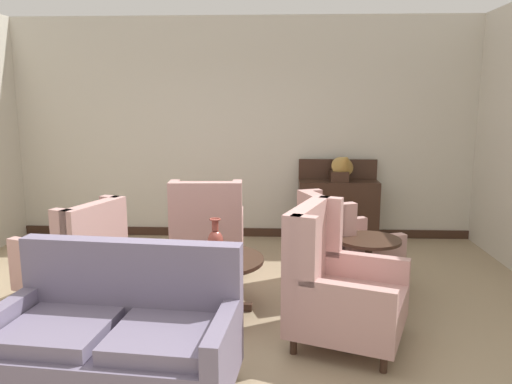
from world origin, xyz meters
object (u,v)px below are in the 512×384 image
Objects in this scene: settee at (117,337)px; armchair_foreground_right at (342,247)px; armchair_near_sideboard at (208,233)px; porcelain_vase at (215,241)px; armchair_back_corner at (77,256)px; armchair_beside_settee at (337,287)px; sideboard at (338,207)px; side_table at (368,265)px; gramophone at (343,165)px; coffee_table at (214,267)px.

armchair_foreground_right is (1.73, 2.09, 0.01)m from settee.
armchair_foreground_right is (1.47, -0.37, -0.03)m from armchair_near_sideboard.
armchair_back_corner is (-1.40, 0.19, -0.23)m from porcelain_vase.
sideboard reaches higher than armchair_beside_settee.
porcelain_vase is 0.34× the size of armchair_near_sideboard.
armchair_near_sideboard is 1.45m from armchair_back_corner.
sideboard is at bearing 90.95° from side_table.
side_table is (1.91, 1.56, -0.00)m from settee.
armchair_foreground_right is at bearing -97.03° from gramophone.
sideboard reaches higher than armchair_near_sideboard.
armchair_beside_settee is 1.02× the size of armchair_foreground_right.
side_table is (0.18, -0.53, -0.01)m from armchair_foreground_right.
side_table is 2.18m from gramophone.
armchair_beside_settee is 1.27m from armchair_foreground_right.
settee is (-0.46, -1.40, -0.01)m from coffee_table.
armchair_beside_settee reaches higher than settee.
settee reaches higher than porcelain_vase.
porcelain_vase is at bearing 64.45° from coffee_table.
side_table is (1.65, -0.90, -0.04)m from armchair_near_sideboard.
porcelain_vase is 0.33× the size of armchair_foreground_right.
armchair_beside_settee is 2.91m from sideboard.
sideboard is (1.62, 1.27, 0.05)m from armchair_near_sideboard.
coffee_table is at bearing 97.62° from armchair_foreground_right.
settee is 1.47× the size of armchair_beside_settee.
sideboard is (0.15, 1.63, 0.08)m from armchair_foreground_right.
settee is at bearing 81.05° from armchair_near_sideboard.
porcelain_vase is 2.69m from sideboard.
coffee_table is 1.40m from armchair_back_corner.
armchair_back_corner is (-2.66, -0.46, 0.01)m from armchair_foreground_right.
settee is at bearing 119.52° from armchair_foreground_right.
armchair_near_sideboard is 0.95× the size of sideboard.
gramophone reaches higher than sideboard.
porcelain_vase is at bearing -123.30° from gramophone.
armchair_foreground_right is at bearing 28.52° from coffee_table.
armchair_beside_settee reaches higher than armchair_back_corner.
side_table is (1.44, 0.13, -0.25)m from porcelain_vase.
porcelain_vase is at bearing 96.71° from armchair_foreground_right.
armchair_foreground_right is at bearing 56.05° from settee.
coffee_table is at bearing -173.56° from side_table.
armchair_back_corner is at bearing 92.80° from armchair_beside_settee.
porcelain_vase is 1.47m from side_table.
porcelain_vase is at bearing 77.40° from settee.
armchair_back_corner is at bearing 78.97° from armchair_foreground_right.
settee reaches higher than armchair_foreground_right.
armchair_near_sideboard reaches higher than side_table.
gramophone is (1.46, 2.24, 0.66)m from coffee_table.
settee is 2.47× the size of side_table.
gramophone is at bearing 89.75° from side_table.
armchair_beside_settee reaches higher than side_table.
coffee_table is at bearing -121.40° from sideboard.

